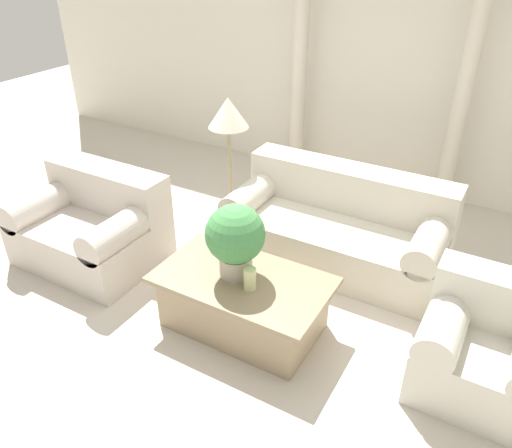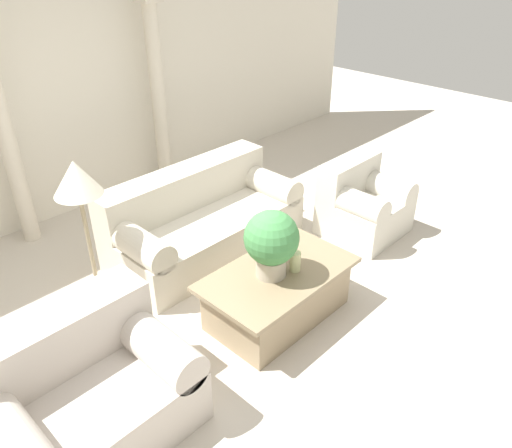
{
  "view_description": "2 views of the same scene",
  "coord_description": "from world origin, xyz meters",
  "px_view_note": "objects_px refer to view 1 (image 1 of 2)",
  "views": [
    {
      "loc": [
        1.75,
        -2.98,
        2.74
      ],
      "look_at": [
        0.02,
        0.01,
        0.69
      ],
      "focal_mm": 35.0,
      "sensor_mm": 36.0,
      "label": 1
    },
    {
      "loc": [
        -2.4,
        -2.62,
        2.92
      ],
      "look_at": [
        0.39,
        0.08,
        0.62
      ],
      "focal_mm": 35.0,
      "sensor_mm": 36.0,
      "label": 2
    }
  ],
  "objects_px": {
    "coffee_table": "(243,302)",
    "armchair": "(486,347)",
    "sofa_long": "(338,226)",
    "loveseat": "(94,224)",
    "potted_plant": "(235,237)",
    "floor_lamp": "(228,118)"
  },
  "relations": [
    {
      "from": "sofa_long",
      "to": "loveseat",
      "type": "height_order",
      "value": "same"
    },
    {
      "from": "sofa_long",
      "to": "floor_lamp",
      "type": "distance_m",
      "value": 1.47
    },
    {
      "from": "armchair",
      "to": "coffee_table",
      "type": "bearing_deg",
      "value": -170.15
    },
    {
      "from": "potted_plant",
      "to": "loveseat",
      "type": "bearing_deg",
      "value": 175.67
    },
    {
      "from": "sofa_long",
      "to": "coffee_table",
      "type": "height_order",
      "value": "sofa_long"
    },
    {
      "from": "coffee_table",
      "to": "potted_plant",
      "type": "xyz_separation_m",
      "value": [
        -0.07,
        0.02,
        0.56
      ]
    },
    {
      "from": "coffee_table",
      "to": "potted_plant",
      "type": "distance_m",
      "value": 0.56
    },
    {
      "from": "loveseat",
      "to": "potted_plant",
      "type": "bearing_deg",
      "value": -4.33
    },
    {
      "from": "loveseat",
      "to": "potted_plant",
      "type": "xyz_separation_m",
      "value": [
        1.66,
        -0.13,
        0.45
      ]
    },
    {
      "from": "coffee_table",
      "to": "armchair",
      "type": "xyz_separation_m",
      "value": [
        1.71,
        0.3,
        0.11
      ]
    },
    {
      "from": "potted_plant",
      "to": "armchair",
      "type": "bearing_deg",
      "value": 8.86
    },
    {
      "from": "loveseat",
      "to": "armchair",
      "type": "relative_size",
      "value": 1.52
    },
    {
      "from": "potted_plant",
      "to": "armchair",
      "type": "relative_size",
      "value": 0.69
    },
    {
      "from": "sofa_long",
      "to": "potted_plant",
      "type": "distance_m",
      "value": 1.39
    },
    {
      "from": "loveseat",
      "to": "coffee_table",
      "type": "bearing_deg",
      "value": -4.79
    },
    {
      "from": "floor_lamp",
      "to": "armchair",
      "type": "height_order",
      "value": "floor_lamp"
    },
    {
      "from": "sofa_long",
      "to": "loveseat",
      "type": "distance_m",
      "value": 2.3
    },
    {
      "from": "sofa_long",
      "to": "loveseat",
      "type": "xyz_separation_m",
      "value": [
        -1.99,
        -1.14,
        0.01
      ]
    },
    {
      "from": "armchair",
      "to": "sofa_long",
      "type": "bearing_deg",
      "value": 145.6
    },
    {
      "from": "sofa_long",
      "to": "potted_plant",
      "type": "relative_size",
      "value": 3.43
    },
    {
      "from": "coffee_table",
      "to": "armchair",
      "type": "bearing_deg",
      "value": 9.85
    },
    {
      "from": "loveseat",
      "to": "floor_lamp",
      "type": "height_order",
      "value": "floor_lamp"
    }
  ]
}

